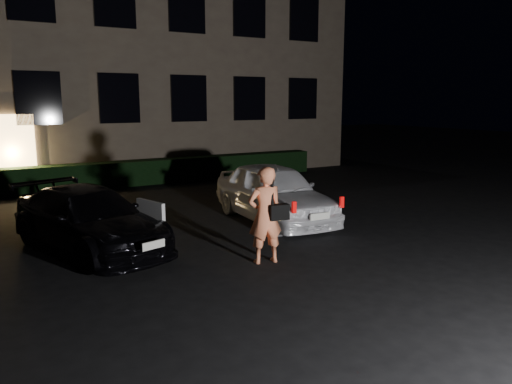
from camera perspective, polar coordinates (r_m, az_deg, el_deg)
ground at (r=8.68m, az=5.27°, el=-9.37°), size 80.00×80.00×0.00m
building at (r=22.34m, az=-18.61°, el=17.80°), size 20.00×8.11×12.00m
hedge at (r=17.95m, az=-14.60°, el=2.06°), size 15.00×0.70×0.85m
sedan at (r=10.43m, az=-18.51°, el=-2.98°), size 2.80×4.52×1.22m
hatch at (r=12.24m, az=2.04°, el=-0.03°), size 1.99×4.30×1.42m
man at (r=9.02m, az=1.10°, el=-2.64°), size 0.74×0.53×1.78m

